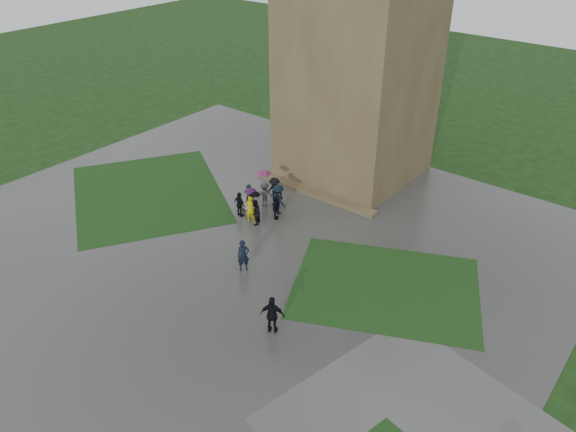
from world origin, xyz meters
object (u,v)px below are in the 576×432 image
Objects in this scene: tower at (360,40)px; pedestrian_mid at (243,256)px; bench at (248,207)px; pedestrian_near at (273,315)px.

tower reaches higher than pedestrian_mid.
pedestrian_mid is (3.77, -4.49, 0.47)m from bench.
bench is (-1.78, -8.80, -8.59)m from tower.
bench is at bearing 76.95° from pedestrian_mid.
pedestrian_near reaches higher than pedestrian_mid.
pedestrian_mid is at bearing -58.81° from pedestrian_near.
pedestrian_near reaches higher than bench.
tower is 15.70m from pedestrian_mid.
tower is 9.47× the size of pedestrian_near.
tower is at bearing 90.24° from bench.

